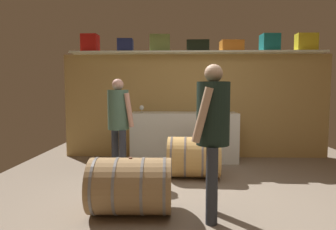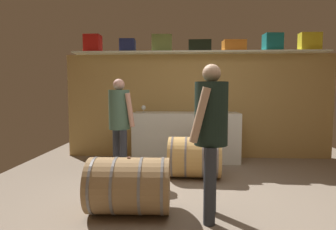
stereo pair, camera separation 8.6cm
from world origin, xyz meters
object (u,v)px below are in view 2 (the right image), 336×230
(wine_glass, at_px, (144,108))
(toolcase_teal, at_px, (273,42))
(toolcase_yellow, at_px, (310,42))
(visitor_tasting, at_px, (120,117))
(toolcase_navy, at_px, (128,46))
(wine_barrel_near, at_px, (194,157))
(toolcase_black, at_px, (200,46))
(work_cabinet, at_px, (186,137))
(toolcase_orange, at_px, (234,46))
(toolcase_olive, at_px, (162,43))
(toolcase_red, at_px, (93,44))
(wine_barrel_far, at_px, (129,185))
(winemaker_pouring, at_px, (210,125))
(tasting_cup, at_px, (196,135))
(wine_bottle_dark, at_px, (223,106))

(wine_glass, bearing_deg, toolcase_teal, 6.25)
(toolcase_yellow, bearing_deg, visitor_tasting, -161.31)
(toolcase_navy, distance_m, wine_barrel_near, 2.55)
(wine_barrel_near, bearing_deg, toolcase_yellow, 32.41)
(toolcase_teal, xyz_separation_m, toolcase_yellow, (0.68, 0.00, 0.00))
(toolcase_black, xyz_separation_m, work_cabinet, (-0.26, -0.19, -1.70))
(toolcase_orange, xyz_separation_m, visitor_tasting, (-1.92, -1.19, -1.24))
(wine_barrel_near, bearing_deg, work_cabinet, 99.56)
(toolcase_olive, height_order, wine_glass, toolcase_olive)
(toolcase_black, height_order, toolcase_teal, toolcase_teal)
(toolcase_navy, xyz_separation_m, wine_barrel_near, (1.24, -1.23, -1.86))
(wine_barrel_near, bearing_deg, toolcase_teal, 42.40)
(toolcase_olive, bearing_deg, toolcase_red, 176.59)
(wine_barrel_far, distance_m, winemaker_pouring, 1.08)
(toolcase_yellow, height_order, visitor_tasting, toolcase_yellow)
(wine_barrel_far, height_order, visitor_tasting, visitor_tasting)
(work_cabinet, height_order, winemaker_pouring, winemaker_pouring)
(wine_barrel_far, bearing_deg, wine_glass, 92.72)
(toolcase_red, height_order, wine_barrel_near, toolcase_red)
(toolcase_teal, xyz_separation_m, wine_glass, (-2.39, -0.26, -1.21))
(work_cabinet, height_order, wine_glass, wine_glass)
(toolcase_teal, distance_m, toolcase_yellow, 0.68)
(work_cabinet, relative_size, visitor_tasting, 1.31)
(toolcase_red, relative_size, work_cabinet, 0.17)
(toolcase_orange, xyz_separation_m, work_cabinet, (-0.89, -0.19, -1.70))
(toolcase_navy, distance_m, tasting_cup, 2.33)
(wine_bottle_dark, bearing_deg, toolcase_olive, 160.18)
(toolcase_olive, distance_m, wine_barrel_far, 3.19)
(toolcase_red, xyz_separation_m, visitor_tasting, (0.77, -1.19, -1.30))
(toolcase_red, xyz_separation_m, wine_glass, (1.01, -0.26, -1.22))
(toolcase_yellow, height_order, wine_barrel_near, toolcase_yellow)
(toolcase_navy, bearing_deg, work_cabinet, -13.65)
(wine_barrel_far, xyz_separation_m, tasting_cup, (0.77, 1.33, 0.34))
(toolcase_olive, relative_size, tasting_cup, 6.27)
(toolcase_navy, bearing_deg, wine_barrel_near, -48.60)
(toolcase_red, relative_size, winemaker_pouring, 0.21)
(work_cabinet, distance_m, wine_barrel_near, 1.05)
(toolcase_black, xyz_separation_m, winemaker_pouring, (-0.04, -2.64, -1.19))
(toolcase_teal, bearing_deg, toolcase_navy, 176.19)
(toolcase_navy, relative_size, toolcase_olive, 0.78)
(toolcase_navy, relative_size, wine_barrel_far, 0.34)
(tasting_cup, bearing_deg, work_cabinet, 97.64)
(wine_barrel_near, height_order, wine_barrel_far, wine_barrel_near)
(toolcase_red, height_order, toolcase_olive, toolcase_red)
(toolcase_black, bearing_deg, wine_glass, -163.65)
(toolcase_red, xyz_separation_m, toolcase_teal, (3.40, 0.00, -0.01))
(work_cabinet, relative_size, wine_bottle_dark, 6.06)
(toolcase_yellow, xyz_separation_m, work_cabinet, (-2.28, -0.19, -1.76))
(work_cabinet, bearing_deg, toolcase_red, 173.90)
(toolcase_black, distance_m, tasting_cup, 1.95)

